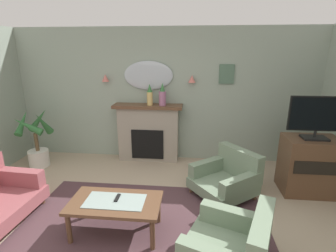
% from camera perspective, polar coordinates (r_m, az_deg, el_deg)
% --- Properties ---
extents(floor, '(6.95, 6.31, 0.10)m').
position_cam_1_polar(floor, '(3.29, -6.90, -26.27)').
color(floor, tan).
rests_on(floor, ground).
extents(wall_back, '(6.95, 0.10, 2.62)m').
position_cam_1_polar(wall_back, '(5.16, -0.90, 6.84)').
color(wall_back, '#93A393').
rests_on(wall_back, ground).
extents(patterned_rug, '(3.20, 2.40, 0.01)m').
position_cam_1_polar(patterned_rug, '(3.40, -6.15, -23.32)').
color(patterned_rug, '#4C3338').
rests_on(patterned_rug, ground).
extents(fireplace, '(1.36, 0.36, 1.16)m').
position_cam_1_polar(fireplace, '(5.17, -4.42, -1.63)').
color(fireplace, gray).
rests_on(fireplace, ground).
extents(mantel_vase_centre, '(0.11, 0.11, 0.41)m').
position_cam_1_polar(mantel_vase_centre, '(4.94, -4.10, 6.93)').
color(mantel_vase_centre, tan).
rests_on(mantel_vase_centre, fireplace).
extents(mantel_vase_left, '(0.14, 0.14, 0.43)m').
position_cam_1_polar(mantel_vase_left, '(4.91, -1.20, 6.80)').
color(mantel_vase_left, '#9E6084').
rests_on(mantel_vase_left, fireplace).
extents(wall_mirror, '(0.96, 0.06, 0.56)m').
position_cam_1_polar(wall_mirror, '(5.07, -4.42, 11.20)').
color(wall_mirror, '#B2BCC6').
extents(wall_sconce_left, '(0.14, 0.14, 0.14)m').
position_cam_1_polar(wall_sconce_left, '(5.24, -13.85, 10.41)').
color(wall_sconce_left, '#D17066').
extents(wall_sconce_right, '(0.14, 0.14, 0.14)m').
position_cam_1_polar(wall_sconce_right, '(4.95, 5.39, 10.46)').
color(wall_sconce_right, '#D17066').
extents(framed_picture, '(0.28, 0.03, 0.36)m').
position_cam_1_polar(framed_picture, '(5.03, 12.99, 11.26)').
color(framed_picture, '#4C6B56').
extents(coffee_table, '(1.10, 0.60, 0.45)m').
position_cam_1_polar(coffee_table, '(3.28, -11.72, -16.98)').
color(coffee_table, brown).
rests_on(coffee_table, ground).
extents(tv_remote, '(0.04, 0.16, 0.02)m').
position_cam_1_polar(tv_remote, '(3.29, -11.25, -15.52)').
color(tv_remote, black).
rests_on(tv_remote, coffee_table).
extents(armchair_beside_couch, '(1.14, 1.14, 0.71)m').
position_cam_1_polar(armchair_beside_couch, '(4.11, 13.19, -11.02)').
color(armchair_beside_couch, gray).
rests_on(armchair_beside_couch, ground).
extents(armchair_by_coffee_table, '(1.05, 1.04, 0.71)m').
position_cam_1_polar(armchair_by_coffee_table, '(2.90, 14.38, -24.41)').
color(armchair_by_coffee_table, gray).
rests_on(armchair_by_coffee_table, ground).
extents(tv_cabinet, '(0.80, 0.57, 0.90)m').
position_cam_1_polar(tv_cabinet, '(4.60, 29.01, -7.73)').
color(tv_cabinet, brown).
rests_on(tv_cabinet, ground).
extents(tv_flatscreen, '(0.84, 0.24, 0.65)m').
position_cam_1_polar(tv_flatscreen, '(4.34, 30.57, 1.82)').
color(tv_flatscreen, black).
rests_on(tv_flatscreen, tv_cabinet).
extents(potted_plant_tall_palm, '(0.60, 0.62, 1.13)m').
position_cam_1_polar(potted_plant_tall_palm, '(5.48, -27.40, -3.16)').
color(potted_plant_tall_palm, silver).
rests_on(potted_plant_tall_palm, ground).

